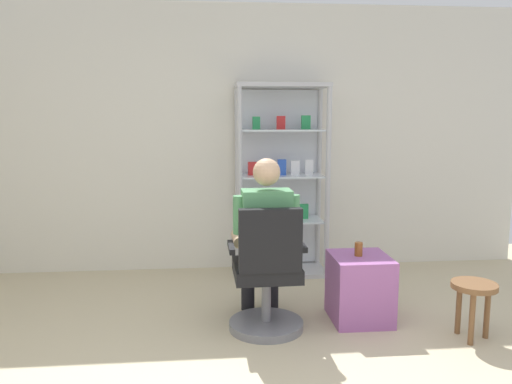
{
  "coord_description": "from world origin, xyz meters",
  "views": [
    {
      "loc": [
        -0.32,
        -2.27,
        1.6
      ],
      "look_at": [
        0.05,
        1.65,
        1.0
      ],
      "focal_mm": 35.75,
      "sensor_mm": 36.0,
      "label": 1
    }
  ],
  "objects": [
    {
      "name": "back_wall",
      "position": [
        0.0,
        3.0,
        1.35
      ],
      "size": [
        6.0,
        0.1,
        2.7
      ],
      "primitive_type": "cube",
      "color": "silver",
      "rests_on": "ground"
    },
    {
      "name": "display_cabinet_main",
      "position": [
        0.4,
        2.76,
        0.96
      ],
      "size": [
        0.9,
        0.45,
        1.9
      ],
      "color": "#B7B7BC",
      "rests_on": "ground"
    },
    {
      "name": "office_chair",
      "position": [
        0.1,
        1.29,
        0.39
      ],
      "size": [
        0.57,
        0.56,
        0.96
      ],
      "color": "slate",
      "rests_on": "ground"
    },
    {
      "name": "seated_shopkeeper",
      "position": [
        0.09,
        1.46,
        0.71
      ],
      "size": [
        0.49,
        0.57,
        1.29
      ],
      "color": "black",
      "rests_on": "ground"
    },
    {
      "name": "storage_crate",
      "position": [
        0.84,
        1.45,
        0.26
      ],
      "size": [
        0.44,
        0.48,
        0.52
      ],
      "primitive_type": "cube",
      "color": "#9E599E",
      "rests_on": "ground"
    },
    {
      "name": "tea_glass",
      "position": [
        0.83,
        1.46,
        0.57
      ],
      "size": [
        0.06,
        0.06,
        0.11
      ],
      "primitive_type": "cylinder",
      "color": "brown",
      "rests_on": "storage_crate"
    },
    {
      "name": "wooden_stool",
      "position": [
        1.55,
        1.04,
        0.33
      ],
      "size": [
        0.32,
        0.32,
        0.42
      ],
      "color": "brown",
      "rests_on": "ground"
    }
  ]
}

